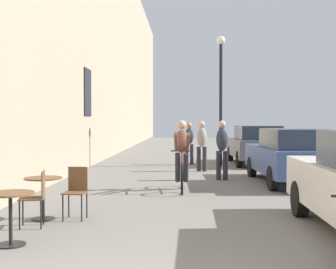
% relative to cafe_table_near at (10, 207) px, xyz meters
% --- Properties ---
extents(building_facade_left, '(0.54, 68.00, 11.42)m').
position_rel_cafe_table_near_xyz_m(building_facade_left, '(-1.41, 11.17, 5.19)').
color(building_facade_left, tan).
rests_on(building_facade_left, ground_plane).
extents(cafe_table_near, '(0.64, 0.64, 0.72)m').
position_rel_cafe_table_near_xyz_m(cafe_table_near, '(0.00, 0.00, 0.00)').
color(cafe_table_near, black).
rests_on(cafe_table_near, ground_plane).
extents(cafe_table_mid, '(0.64, 0.64, 0.72)m').
position_rel_cafe_table_near_xyz_m(cafe_table_mid, '(-0.07, 1.64, 0.00)').
color(cafe_table_mid, black).
rests_on(cafe_table_mid, ground_plane).
extents(cafe_chair_mid_toward_street, '(0.44, 0.44, 0.89)m').
position_rel_cafe_table_near_xyz_m(cafe_chair_mid_toward_street, '(0.01, 1.07, -0.00)').
color(cafe_chair_mid_toward_street, black).
rests_on(cafe_chair_mid_toward_street, ground_plane).
extents(cafe_chair_mid_toward_wall, '(0.40, 0.40, 0.89)m').
position_rel_cafe_table_near_xyz_m(cafe_chair_mid_toward_wall, '(0.49, 1.72, -0.00)').
color(cafe_chair_mid_toward_wall, black).
rests_on(cafe_chair_mid_toward_wall, ground_plane).
extents(cyclist_on_bicycle, '(0.52, 1.76, 1.74)m').
position_rel_cafe_table_near_xyz_m(cyclist_on_bicycle, '(2.29, 5.05, 0.29)').
color(cyclist_on_bicycle, black).
rests_on(cyclist_on_bicycle, ground_plane).
extents(pedestrian_near, '(0.36, 0.27, 1.71)m').
position_rel_cafe_table_near_xyz_m(pedestrian_near, '(3.44, 7.01, 0.44)').
color(pedestrian_near, '#26262D').
rests_on(pedestrian_near, ground_plane).
extents(pedestrian_mid, '(0.35, 0.26, 1.69)m').
position_rel_cafe_table_near_xyz_m(pedestrian_mid, '(2.94, 9.31, 0.43)').
color(pedestrian_mid, '#26262D').
rests_on(pedestrian_mid, ground_plane).
extents(pedestrian_far, '(0.37, 0.28, 1.63)m').
position_rel_cafe_table_near_xyz_m(pedestrian_far, '(2.55, 11.69, 0.40)').
color(pedestrian_far, '#26262D').
rests_on(pedestrian_far, ground_plane).
extents(street_lamp, '(0.32, 0.32, 4.90)m').
position_rel_cafe_table_near_xyz_m(street_lamp, '(3.73, 11.22, 2.59)').
color(street_lamp, black).
rests_on(street_lamp, ground_plane).
extents(parked_car_second, '(1.89, 4.24, 1.49)m').
position_rel_cafe_table_near_xyz_m(parked_car_second, '(5.25, 6.34, 0.25)').
color(parked_car_second, '#384C84').
rests_on(parked_car_second, ground_plane).
extents(parked_car_third, '(1.85, 4.29, 1.52)m').
position_rel_cafe_table_near_xyz_m(parked_car_third, '(5.15, 11.85, 0.27)').
color(parked_car_third, '#595960').
rests_on(parked_car_third, ground_plane).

